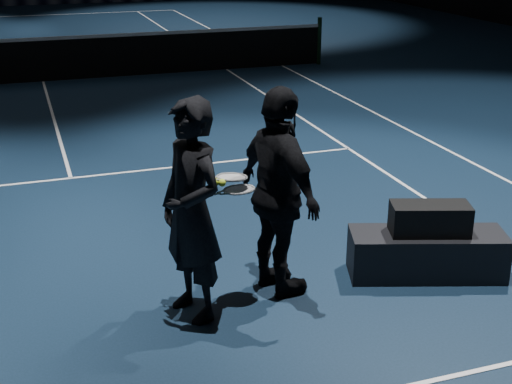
% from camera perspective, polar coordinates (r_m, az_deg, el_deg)
% --- Properties ---
extents(floor, '(36.00, 36.00, 0.00)m').
position_cam_1_polar(floor, '(16.06, -16.65, 8.41)').
color(floor, black).
rests_on(floor, ground).
extents(court_lines, '(10.98, 23.78, 0.01)m').
position_cam_1_polar(court_lines, '(16.06, -16.66, 8.42)').
color(court_lines, white).
rests_on(court_lines, floor).
extents(net_post_right, '(0.10, 0.10, 1.10)m').
position_cam_1_polar(net_post_right, '(17.39, 5.08, 11.95)').
color(net_post_right, black).
rests_on(net_post_right, floor).
extents(net_mesh, '(12.80, 0.02, 0.86)m').
position_cam_1_polar(net_mesh, '(15.97, -16.82, 9.98)').
color(net_mesh, black).
rests_on(net_mesh, floor).
extents(net_tape, '(12.80, 0.03, 0.07)m').
position_cam_1_polar(net_tape, '(15.90, -17.00, 11.62)').
color(net_tape, white).
rests_on(net_tape, net_mesh).
extents(player_bench, '(1.56, 0.93, 0.44)m').
position_cam_1_polar(player_bench, '(7.11, 13.49, -4.85)').
color(player_bench, black).
rests_on(player_bench, floor).
extents(racket_bag, '(0.80, 0.53, 0.30)m').
position_cam_1_polar(racket_bag, '(6.96, 13.74, -2.10)').
color(racket_bag, black).
rests_on(racket_bag, player_bench).
extents(bag_signature, '(0.33, 0.11, 0.10)m').
position_cam_1_polar(bag_signature, '(6.84, 14.45, -2.59)').
color(bag_signature, white).
rests_on(bag_signature, racket_bag).
extents(player_a, '(0.68, 0.82, 1.94)m').
position_cam_1_polar(player_a, '(5.98, -5.16, -1.54)').
color(player_a, black).
rests_on(player_a, floor).
extents(player_b, '(0.71, 1.21, 1.94)m').
position_cam_1_polar(player_b, '(6.34, 1.87, -0.13)').
color(player_b, black).
rests_on(player_b, floor).
extents(racket_lower, '(0.71, 0.34, 0.03)m').
position_cam_1_polar(racket_lower, '(6.12, -1.35, 0.20)').
color(racket_lower, black).
rests_on(racket_lower, player_a).
extents(racket_upper, '(0.71, 0.38, 0.10)m').
position_cam_1_polar(racket_upper, '(6.09, -1.95, 1.19)').
color(racket_upper, black).
rests_on(racket_upper, player_b).
extents(tennis_balls, '(0.12, 0.10, 0.12)m').
position_cam_1_polar(tennis_balls, '(6.00, -3.03, 0.94)').
color(tennis_balls, '#C8EF32').
rests_on(tennis_balls, racket_upper).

